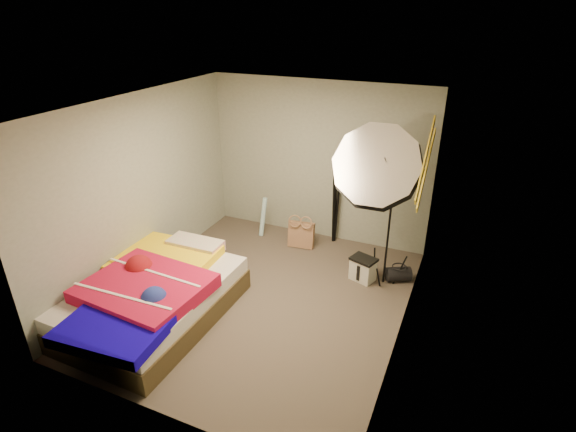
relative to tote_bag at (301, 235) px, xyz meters
The scene contains 15 objects.
floor 1.52m from the tote_bag, 87.44° to the right, with size 4.00×4.00×0.00m, color brown.
ceiling 2.75m from the tote_bag, 87.44° to the right, with size 4.00×4.00×0.00m, color silver.
wall_back 1.16m from the tote_bag, 82.26° to the left, with size 3.50×3.50×0.00m, color #969C8E.
wall_front 3.66m from the tote_bag, 88.90° to the right, with size 3.50×3.50×0.00m, color #969C8E.
wall_left 2.49m from the tote_bag, 138.19° to the right, with size 4.00×4.00×0.00m, color #969C8E.
wall_right 2.58m from the tote_bag, 39.63° to the right, with size 4.00×4.00×0.00m, color #969C8E.
tote_bag is the anchor object (origin of this frame).
wrapping_roll 0.74m from the tote_bag, behind, with size 0.07×0.07×0.64m, color #64BBD0.
camera_case 1.26m from the tote_bag, 25.60° to the right, with size 0.31×0.22×0.31m, color beige.
duffel_bag 1.64m from the tote_bag, 13.06° to the right, with size 0.20×0.20×0.33m, color black.
wall_stripe_upper 2.67m from the tote_bag, 26.73° to the right, with size 0.02×1.10×0.10m, color gold.
wall_stripe_lower 2.46m from the tote_bag, 20.02° to the right, with size 0.02×1.10×0.10m, color gold.
bed 2.55m from the tote_bag, 112.04° to the right, with size 1.51×2.32×0.62m.
photo_umbrella 2.02m from the tote_bag, 26.93° to the right, with size 1.35×1.00×2.33m.
camera_tripod 0.82m from the tote_bag, 42.07° to the left, with size 0.10×0.10×1.41m.
Camera 1 is at (2.23, -4.28, 3.47)m, focal length 28.00 mm.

